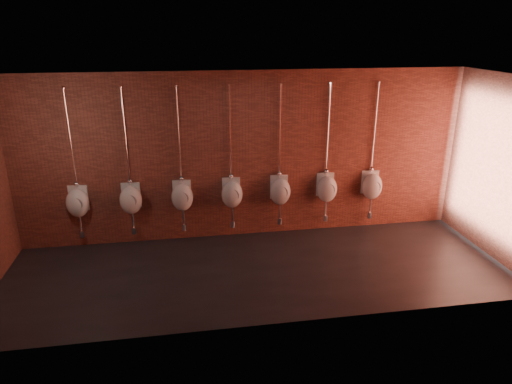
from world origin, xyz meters
TOP-DOWN VIEW (x-y plane):
  - ground at (0.00, 0.00)m, footprint 8.50×8.50m
  - room_shell at (0.00, 0.00)m, footprint 8.54×3.04m
  - urinal_0 at (-3.11, 1.35)m, footprint 0.45×0.40m
  - urinal_1 at (-2.17, 1.35)m, footprint 0.45×0.40m
  - urinal_2 at (-1.23, 1.35)m, footprint 0.45×0.40m
  - urinal_3 at (-0.29, 1.35)m, footprint 0.45×0.40m
  - urinal_4 at (0.65, 1.35)m, footprint 0.45×0.40m
  - urinal_5 at (1.59, 1.35)m, footprint 0.45×0.40m
  - urinal_6 at (2.53, 1.35)m, footprint 0.45×0.40m

SIDE VIEW (x-z plane):
  - ground at x=0.00m, z-range 0.00..0.00m
  - urinal_0 at x=-3.11m, z-range -0.43..2.29m
  - urinal_1 at x=-2.17m, z-range -0.43..2.29m
  - urinal_2 at x=-1.23m, z-range -0.43..2.29m
  - urinal_3 at x=-0.29m, z-range -0.43..2.29m
  - urinal_4 at x=0.65m, z-range -0.43..2.29m
  - urinal_5 at x=1.59m, z-range -0.43..2.29m
  - urinal_6 at x=2.53m, z-range -0.43..2.29m
  - room_shell at x=0.00m, z-range 0.40..3.62m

